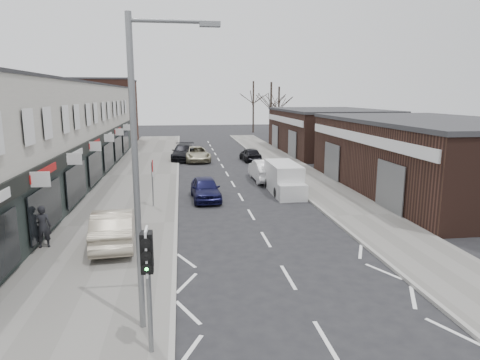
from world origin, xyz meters
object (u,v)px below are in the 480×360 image
object	(u,v)px
parked_car_left_a	(205,189)
parked_car_right_a	(265,170)
traffic_light	(148,262)
warning_sign	(153,169)
parked_car_left_c	(196,154)
street_lamp	(142,160)
parked_car_left_b	(183,152)
pedestrian	(43,227)
white_van	(284,179)
sedan_on_pavement	(114,227)
parked_car_right_b	(250,154)

from	to	relation	value
parked_car_left_a	parked_car_right_a	size ratio (longest dim) A/B	0.84
traffic_light	warning_sign	distance (m)	14.04
traffic_light	parked_car_right_a	distance (m)	22.04
traffic_light	parked_car_left_c	bearing A→B (deg)	85.96
street_lamp	parked_car_right_a	bearing A→B (deg)	70.48
street_lamp	parked_car_left_b	size ratio (longest dim) A/B	1.54
pedestrian	parked_car_left_a	distance (m)	10.39
parked_car_right_a	white_van	bearing A→B (deg)	96.15
sedan_on_pavement	pedestrian	world-z (taller)	pedestrian
parked_car_left_c	parked_car_right_a	size ratio (longest dim) A/B	1.03
pedestrian	parked_car_right_b	bearing A→B (deg)	-127.65
traffic_light	street_lamp	world-z (taller)	street_lamp
warning_sign	parked_car_left_a	world-z (taller)	warning_sign
traffic_light	pedestrian	xyz separation A→B (m)	(-4.80, 7.96, -1.42)
traffic_light	parked_car_left_b	xyz separation A→B (m)	(1.00, 32.09, -1.66)
traffic_light	sedan_on_pavement	size ratio (longest dim) A/B	0.67
street_lamp	warning_sign	size ratio (longest dim) A/B	2.96
street_lamp	parked_car_left_c	xyz separation A→B (m)	(2.33, 29.92, -3.92)
pedestrian	warning_sign	bearing A→B (deg)	-133.02
parked_car_left_b	parked_car_left_c	size ratio (longest dim) A/B	1.04
sedan_on_pavement	parked_car_right_b	bearing A→B (deg)	-117.80
parked_car_left_b	parked_car_right_a	size ratio (longest dim) A/B	1.08
pedestrian	parked_car_right_b	xyz separation A→B (m)	(12.13, 22.49, -0.34)
parked_car_right_a	parked_car_right_b	world-z (taller)	parked_car_right_a
pedestrian	parked_car_left_c	world-z (taller)	pedestrian
parked_car_right_a	street_lamp	bearing A→B (deg)	70.00
sedan_on_pavement	parked_car_left_c	world-z (taller)	sedan_on_pavement
street_lamp	warning_sign	bearing A→B (deg)	92.84
sedan_on_pavement	pedestrian	distance (m)	2.79
parked_car_right_a	parked_car_right_b	size ratio (longest dim) A/B	1.26
traffic_light	parked_car_right_b	distance (m)	31.37
street_lamp	white_van	xyz separation A→B (m)	(7.45, 15.63, -3.71)
sedan_on_pavement	parked_car_right_b	size ratio (longest dim) A/B	1.20
white_van	parked_car_right_a	bearing A→B (deg)	96.76
traffic_light	sedan_on_pavement	world-z (taller)	traffic_light
traffic_light	parked_car_left_c	world-z (taller)	traffic_light
pedestrian	parked_car_left_b	world-z (taller)	pedestrian
parked_car_left_c	parked_car_right_a	distance (m)	11.25
warning_sign	pedestrian	distance (m)	7.38
parked_car_left_a	parked_car_right_b	size ratio (longest dim) A/B	1.05
street_lamp	white_van	world-z (taller)	street_lamp
parked_car_left_c	parked_car_right_a	xyz separation A→B (m)	(4.65, -10.24, 0.10)
traffic_light	parked_car_left_c	distance (m)	31.26
warning_sign	parked_car_left_a	xyz separation A→B (m)	(2.96, 1.61, -1.51)
parked_car_right_b	sedan_on_pavement	bearing A→B (deg)	63.07
street_lamp	sedan_on_pavement	world-z (taller)	street_lamp
white_van	parked_car_right_b	world-z (taller)	white_van
warning_sign	parked_car_left_c	world-z (taller)	warning_sign
white_van	parked_car_right_a	world-z (taller)	white_van
warning_sign	parked_car_right_b	world-z (taller)	warning_sign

